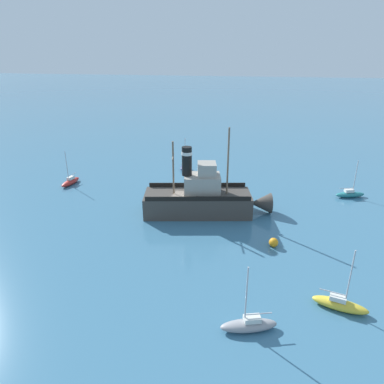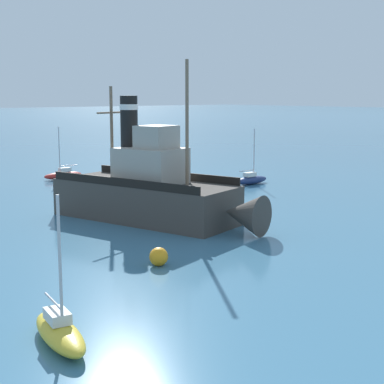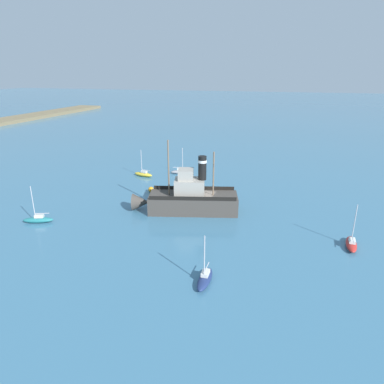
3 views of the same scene
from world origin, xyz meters
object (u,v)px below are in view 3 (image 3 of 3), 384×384
at_px(sailboat_grey, 181,171).
at_px(sailboat_navy, 205,278).
at_px(old_tugboat, 189,199).
at_px(sailboat_yellow, 143,174).
at_px(sailboat_teal, 38,219).
at_px(sailboat_red, 351,244).
at_px(mooring_buoy, 151,189).

bearing_deg(sailboat_grey, sailboat_navy, -157.96).
height_order(old_tugboat, sailboat_yellow, old_tugboat).
height_order(old_tugboat, sailboat_teal, old_tugboat).
relative_size(old_tugboat, sailboat_yellow, 3.02).
height_order(sailboat_red, mooring_buoy, sailboat_red).
bearing_deg(sailboat_teal, sailboat_red, -83.18).
distance_m(old_tugboat, sailboat_red, 20.78).
height_order(old_tugboat, sailboat_navy, old_tugboat).
xyz_separation_m(sailboat_yellow, mooring_buoy, (-7.70, -4.82, 0.01)).
distance_m(sailboat_red, sailboat_yellow, 37.81).
relative_size(sailboat_teal, sailboat_grey, 1.00).
distance_m(sailboat_teal, mooring_buoy, 17.57).
relative_size(sailboat_grey, mooring_buoy, 5.57).
relative_size(sailboat_teal, sailboat_yellow, 1.00).
bearing_deg(sailboat_teal, old_tugboat, -61.96).
relative_size(sailboat_navy, sailboat_red, 1.00).
bearing_deg(sailboat_red, sailboat_teal, 96.82).
height_order(sailboat_red, sailboat_yellow, same).
bearing_deg(mooring_buoy, sailboat_red, -110.35).
xyz_separation_m(sailboat_navy, sailboat_red, (11.11, -13.72, 0.00)).
distance_m(old_tugboat, sailboat_yellow, 18.74).
distance_m(sailboat_navy, sailboat_yellow, 35.16).
height_order(sailboat_yellow, sailboat_grey, same).
bearing_deg(old_tugboat, sailboat_grey, 21.87).
bearing_deg(sailboat_yellow, old_tugboat, -136.12).
xyz_separation_m(sailboat_red, sailboat_grey, (21.81, 27.04, 0.00)).
relative_size(sailboat_red, mooring_buoy, 5.57).
bearing_deg(sailboat_grey, mooring_buoy, 173.56).
relative_size(sailboat_yellow, sailboat_grey, 1.00).
bearing_deg(sailboat_yellow, sailboat_red, -118.77).
height_order(sailboat_yellow, mooring_buoy, sailboat_yellow).
distance_m(sailboat_grey, mooring_buoy, 11.38).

